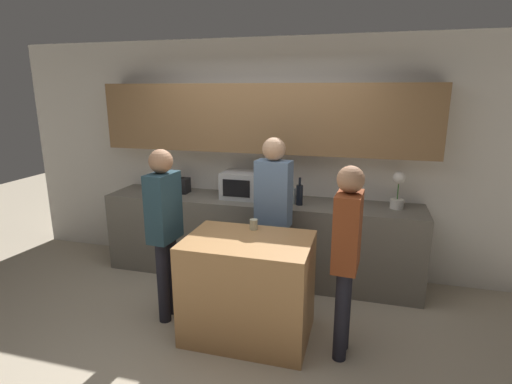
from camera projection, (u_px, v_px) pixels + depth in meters
The scene contains 14 objects.
ground_plane at pixel (217, 344), 3.45m from camera, with size 14.00×14.00×0.00m, color #BCAD93.
back_wall at pixel (265, 143), 4.62m from camera, with size 6.40×0.40×2.70m.
back_counter at pixel (259, 238), 4.63m from camera, with size 3.60×0.62×0.92m.
kitchen_island at pixel (248, 288), 3.49m from camera, with size 1.07×0.75×0.91m.
microwave at pixel (246, 185), 4.57m from camera, with size 0.52×0.39×0.30m.
toaster at pixel (178, 185), 4.81m from camera, with size 0.26×0.16×0.18m.
potted_plant at pixel (398, 190), 4.14m from camera, with size 0.14×0.14×0.39m.
bottle_0 at pixel (279, 196), 4.34m from camera, with size 0.07×0.07×0.23m.
bottle_1 at pixel (292, 195), 4.34m from camera, with size 0.08×0.08×0.25m.
bottle_2 at pixel (300, 194), 4.29m from camera, with size 0.07×0.07×0.30m.
cup_0 at pixel (254, 224), 3.60m from camera, with size 0.07×0.07×0.09m.
person_left at pixel (347, 248), 3.10m from camera, with size 0.21×0.35×1.59m.
person_center at pixel (273, 207), 3.92m from camera, with size 0.36×0.23×1.70m.
person_right at pixel (164, 221), 3.63m from camera, with size 0.22×0.35×1.63m.
Camera 1 is at (1.13, -2.81, 2.13)m, focal length 28.00 mm.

